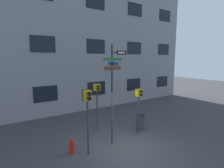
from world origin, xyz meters
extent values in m
plane|color=#38383A|center=(0.00, 0.00, 0.00)|extent=(60.00, 60.00, 0.00)
cube|color=gray|center=(0.00, 6.91, 6.75)|extent=(24.00, 0.60, 13.49)
cube|color=black|center=(-2.00, 6.59, 1.69)|extent=(1.62, 0.03, 1.10)
cube|color=black|center=(2.00, 6.59, 1.69)|extent=(1.62, 0.03, 1.10)
cube|color=black|center=(6.00, 6.59, 1.69)|extent=(1.62, 0.03, 1.10)
cube|color=black|center=(10.00, 6.59, 1.69)|extent=(1.62, 0.03, 1.10)
cube|color=black|center=(-2.00, 6.59, 5.06)|extent=(1.62, 0.03, 1.10)
cube|color=black|center=(2.00, 6.59, 5.06)|extent=(1.62, 0.03, 1.10)
cube|color=black|center=(6.00, 6.59, 5.06)|extent=(1.62, 0.03, 1.10)
cube|color=black|center=(10.00, 6.59, 5.06)|extent=(1.62, 0.03, 1.10)
cube|color=black|center=(2.00, 6.59, 8.43)|extent=(1.62, 0.03, 1.10)
cube|color=black|center=(6.00, 6.59, 8.43)|extent=(1.62, 0.03, 1.10)
cube|color=black|center=(10.00, 6.59, 8.43)|extent=(1.62, 0.03, 1.10)
cylinder|color=#2D2D33|center=(-0.34, 0.83, 2.37)|extent=(0.09, 0.09, 4.74)
cube|color=#2D2D33|center=(-0.08, 0.83, 4.37)|extent=(0.52, 0.05, 0.05)
cube|color=#196B2D|center=(-0.34, 0.77, 4.07)|extent=(0.99, 0.02, 0.14)
cube|color=#14478C|center=(-0.28, 0.83, 3.87)|extent=(0.02, 0.82, 0.14)
cube|color=brown|center=(-0.34, 0.77, 3.67)|extent=(0.91, 0.02, 0.17)
cube|color=black|center=(0.19, 0.81, 4.37)|extent=(0.56, 0.02, 0.18)
cube|color=white|center=(0.15, 0.80, 4.37)|extent=(0.32, 0.01, 0.07)
cone|color=white|center=(0.35, 0.80, 4.37)|extent=(0.10, 0.14, 0.14)
cylinder|color=#2D2D33|center=(-1.72, 0.60, 1.19)|extent=(0.08, 0.08, 2.39)
cube|color=gold|center=(-1.72, 0.60, 2.60)|extent=(0.29, 0.26, 0.42)
cube|color=black|center=(-1.72, 0.74, 2.60)|extent=(0.35, 0.02, 0.48)
cylinder|color=black|center=(-1.72, 0.41, 2.69)|extent=(0.15, 0.12, 0.15)
cylinder|color=black|center=(-1.72, 0.41, 2.50)|extent=(0.15, 0.12, 0.15)
cylinder|color=silver|center=(-1.72, 0.46, 2.69)|extent=(0.12, 0.01, 0.12)
cylinder|color=#2D2D33|center=(1.50, 1.01, 1.05)|extent=(0.08, 0.08, 2.11)
cube|color=gold|center=(1.50, 1.01, 2.30)|extent=(0.33, 0.26, 0.39)
cube|color=black|center=(1.50, 1.15, 2.30)|extent=(0.39, 0.02, 0.45)
cylinder|color=black|center=(1.50, 0.82, 2.39)|extent=(0.13, 0.12, 0.13)
cylinder|color=black|center=(1.50, 0.82, 2.21)|extent=(0.13, 0.12, 0.13)
cylinder|color=silver|center=(1.50, 0.87, 2.39)|extent=(0.11, 0.01, 0.11)
cylinder|color=#2D2D33|center=(-0.10, 2.74, 1.16)|extent=(0.08, 0.08, 2.32)
cube|color=gold|center=(-0.10, 2.74, 2.50)|extent=(0.35, 0.26, 0.36)
cube|color=black|center=(-0.10, 2.88, 2.50)|extent=(0.41, 0.02, 0.42)
cylinder|color=black|center=(-0.10, 2.55, 2.58)|extent=(0.13, 0.12, 0.13)
cylinder|color=black|center=(-0.10, 2.55, 2.42)|extent=(0.13, 0.12, 0.13)
cylinder|color=#EA4C14|center=(-0.10, 2.60, 2.58)|extent=(0.10, 0.01, 0.10)
cylinder|color=red|center=(-2.29, 1.05, 0.28)|extent=(0.18, 0.18, 0.55)
sphere|color=red|center=(-2.29, 1.05, 0.60)|extent=(0.15, 0.15, 0.15)
cylinder|color=red|center=(-2.42, 1.05, 0.30)|extent=(0.08, 0.06, 0.06)
cylinder|color=red|center=(-2.16, 1.05, 0.30)|extent=(0.08, 0.06, 0.06)
cylinder|color=#333338|center=(1.99, 1.34, 0.42)|extent=(0.46, 0.46, 0.84)
cylinder|color=black|center=(1.99, 1.34, 0.86)|extent=(0.48, 0.48, 0.04)
camera|label=1|loc=(-4.78, -5.80, 4.09)|focal=28.00mm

